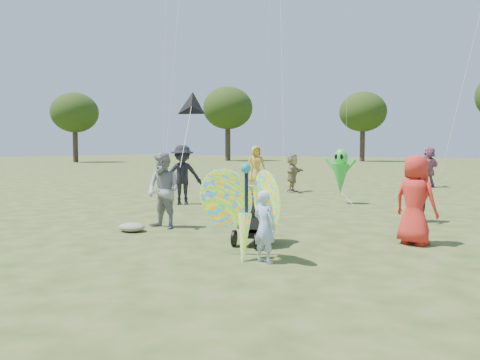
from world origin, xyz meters
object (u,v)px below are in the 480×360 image
crowd_a (415,200)px  crowd_b (183,175)px  crowd_g (256,165)px  jogging_stroller (257,211)px  adult_man (163,190)px  crowd_e (416,190)px  crowd_j (429,167)px  alien_kite (340,173)px  crowd_d (292,173)px  butterfly_kite (245,211)px  child_girl (264,227)px

crowd_a → crowd_b: (-7.48, 2.40, 0.10)m
crowd_g → jogging_stroller: 14.22m
adult_man → crowd_e: size_ratio=1.09×
crowd_b → jogging_stroller: bearing=-82.6°
crowd_j → alien_kite: (-1.11, -8.05, 0.05)m
crowd_a → crowd_e: 2.75m
jogging_stroller → adult_man: bearing=154.8°
crowd_a → crowd_g: crowd_g is taller
crowd_b → crowd_j: 12.05m
crowd_d → crowd_g: size_ratio=0.83×
crowd_e → crowd_a: bearing=-24.4°
crowd_a → butterfly_kite: crowd_a is taller
crowd_e → jogging_stroller: (-1.90, -4.22, -0.16)m
butterfly_kite → crowd_g: bearing=120.0°
child_girl → butterfly_kite: bearing=5.7°
crowd_d → crowd_e: crowd_d is taller
crowd_d → crowd_e: 7.87m
crowd_j → alien_kite: 8.12m
crowd_a → crowd_g: 14.45m
crowd_a → crowd_d: (-6.41, 7.95, -0.05)m
crowd_a → crowd_b: 7.86m
crowd_j → butterfly_kite: bearing=24.1°
adult_man → jogging_stroller: adult_man is taller
crowd_a → child_girl: bearing=75.7°
adult_man → crowd_g: (-4.68, 11.87, 0.09)m
child_girl → jogging_stroller: (-0.81, 1.13, 0.05)m
crowd_e → crowd_j: (-1.72, 10.58, 0.14)m
crowd_j → alien_kite: size_ratio=1.05×
crowd_b → crowd_j: size_ratio=1.01×
crowd_d → jogging_stroller: bearing=-162.4°
crowd_a → crowd_e: bearing=-60.6°
adult_man → crowd_j: crowd_j is taller
adult_man → crowd_b: (-2.42, 3.58, 0.09)m
crowd_a → crowd_d: bearing=-33.5°
crowd_b → butterfly_kite: 7.41m
crowd_b → crowd_j: (5.21, 10.86, -0.01)m
crowd_b → crowd_d: size_ratio=1.20×
crowd_e → alien_kite: bearing=-168.1°
child_girl → crowd_a: crowd_a is taller
adult_man → crowd_g: 12.76m
crowd_e → crowd_d: bearing=-168.2°
child_girl → crowd_b: crowd_b is taller
crowd_j → crowd_b: bearing=-2.4°
crowd_d → jogging_stroller: 10.27m
adult_man → crowd_e: (4.50, 3.87, -0.07)m
crowd_a → crowd_d: crowd_a is taller
crowd_e → butterfly_kite: 5.51m
crowd_a → adult_man: bearing=30.8°
crowd_g → crowd_j: 7.89m
adult_man → crowd_b: size_ratio=0.90×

